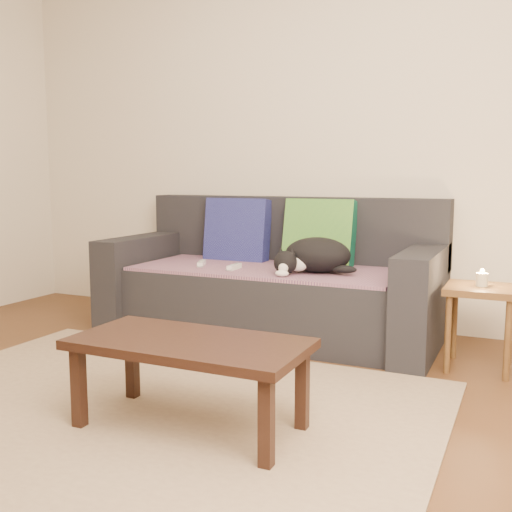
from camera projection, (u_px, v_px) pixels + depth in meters
The scene contains 13 objects.
ground at pixel (125, 421), 2.48m from camera, with size 4.50×4.50×0.00m, color brown.
back_wall at pixel (298, 134), 4.11m from camera, with size 4.50×0.04×2.60m, color beige.
sofa at pixel (273, 286), 3.86m from camera, with size 2.10×0.94×0.87m.
throw_blanket at pixel (267, 269), 3.76m from camera, with size 1.66×0.74×0.02m, color #4A2C53.
cushion_navy at pixel (237, 232), 4.11m from camera, with size 0.45×0.11×0.45m, color #151354.
cushion_green at pixel (319, 235), 3.86m from camera, with size 0.46×0.11×0.46m, color #0B4B38.
cat at pixel (315, 256), 3.55m from camera, with size 0.49×0.45×0.21m.
wii_remote_a at pixel (202, 263), 3.84m from camera, with size 0.15×0.04×0.03m, color white.
wii_remote_b at pixel (234, 267), 3.69m from camera, with size 0.15×0.04×0.03m, color white.
side_table at pixel (481, 301), 3.11m from camera, with size 0.35×0.35×0.44m.
candle at pixel (482, 279), 3.10m from camera, with size 0.06×0.06×0.09m.
rug at pixel (146, 407), 2.62m from camera, with size 2.50×1.80×0.01m, color tan.
coffee_table at pixel (189, 351), 2.36m from camera, with size 0.93×0.47×0.37m.
Camera 1 is at (1.49, -1.93, 1.01)m, focal length 42.00 mm.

